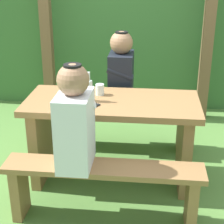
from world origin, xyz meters
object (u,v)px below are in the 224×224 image
object	(u,v)px
person_white_shirt	(75,121)
cell_phone	(91,106)
person_black_coat	(121,73)
bottle_left	(89,90)
drinking_glass	(100,90)
bench_far	(118,118)
bench_near	(103,182)
picnic_table	(112,126)

from	to	relation	value
person_white_shirt	cell_phone	xyz separation A→B (m)	(0.04, 0.41, -0.06)
person_black_coat	bottle_left	distance (m)	0.64
person_black_coat	drinking_glass	world-z (taller)	person_black_coat
bench_far	person_black_coat	bearing A→B (deg)	-7.49
bench_near	person_white_shirt	size ratio (longest dim) A/B	1.95
person_black_coat	person_white_shirt	bearing A→B (deg)	-100.65
drinking_glass	bottle_left	size ratio (longest dim) A/B	0.38
person_white_shirt	cell_phone	bearing A→B (deg)	83.75
picnic_table	bench_near	xyz separation A→B (m)	(0.00, -0.57, -0.17)
bench_near	person_black_coat	world-z (taller)	person_black_coat
bench_near	drinking_glass	size ratio (longest dim) A/B	15.27
person_black_coat	bottle_left	world-z (taller)	person_black_coat
bench_near	bottle_left	xyz separation A→B (m)	(-0.18, 0.53, 0.49)
bottle_left	cell_phone	xyz separation A→B (m)	(0.04, -0.13, -0.09)
picnic_table	person_white_shirt	bearing A→B (deg)	-108.33
person_black_coat	bottle_left	size ratio (longest dim) A/B	3.01
bench_far	person_black_coat	size ratio (longest dim) A/B	1.95
bench_far	bottle_left	world-z (taller)	bottle_left
bottle_left	bench_far	bearing A→B (deg)	73.33
person_white_shirt	bottle_left	distance (m)	0.53
drinking_glass	cell_phone	size ratio (longest dim) A/B	0.65
bench_near	cell_phone	bearing A→B (deg)	109.26
bench_near	person_black_coat	bearing A→B (deg)	88.73
bench_near	picnic_table	bearing A→B (deg)	90.00
picnic_table	cell_phone	size ratio (longest dim) A/B	10.00
bottle_left	cell_phone	world-z (taller)	bottle_left
picnic_table	drinking_glass	world-z (taller)	drinking_glass
bench_near	drinking_glass	world-z (taller)	drinking_glass
picnic_table	drinking_glass	size ratio (longest dim) A/B	15.27
bench_far	drinking_glass	xyz separation A→B (m)	(-0.11, -0.45, 0.45)
picnic_table	bench_near	world-z (taller)	picnic_table
bench_far	person_white_shirt	xyz separation A→B (m)	(-0.19, -1.13, 0.46)
bench_near	drinking_glass	bearing A→B (deg)	99.48
person_white_shirt	bottle_left	bearing A→B (deg)	89.26
picnic_table	bench_near	bearing A→B (deg)	-90.00
person_black_coat	bench_far	bearing A→B (deg)	172.51
drinking_glass	person_black_coat	bearing A→B (deg)	72.65
picnic_table	bottle_left	size ratio (longest dim) A/B	5.86
drinking_glass	bottle_left	world-z (taller)	bottle_left
person_white_shirt	bottle_left	size ratio (longest dim) A/B	3.01
picnic_table	person_black_coat	distance (m)	0.64
bench_far	person_black_coat	xyz separation A→B (m)	(0.03, -0.00, 0.46)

